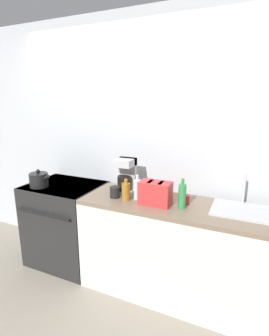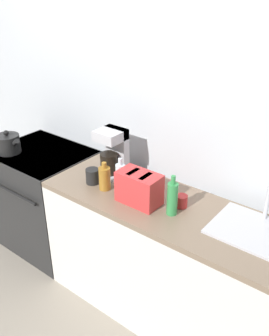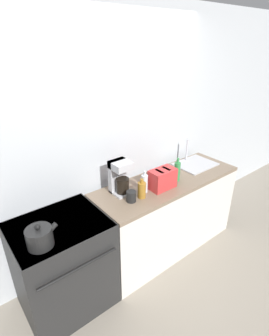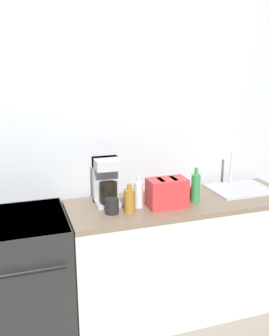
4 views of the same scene
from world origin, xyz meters
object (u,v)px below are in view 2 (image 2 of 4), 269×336
at_px(bottle_amber, 105,178).
at_px(cup_red, 182,201).
at_px(toaster, 139,188).
at_px(cup_black, 93,176).
at_px(stove, 46,198).
at_px(bottle_green, 172,198).
at_px(kettle, 8,144).
at_px(bottle_clear, 120,177).
at_px(coffee_maker, 113,151).

bearing_deg(bottle_amber, cup_red, 13.99).
xyz_separation_m(toaster, cup_black, (-0.39, -0.00, -0.05)).
distance_m(stove, cup_black, 0.84).
relative_size(stove, bottle_green, 3.51).
height_order(kettle, bottle_clear, bottle_clear).
distance_m(bottle_clear, cup_red, 0.43).
height_order(kettle, bottle_amber, bottle_amber).
bearing_deg(bottle_green, cup_black, -178.21).
bearing_deg(stove, cup_black, -8.53).
relative_size(stove, bottle_amber, 4.61).
bearing_deg(cup_black, coffee_maker, 85.20).
bearing_deg(cup_black, toaster, 0.22).
height_order(stove, coffee_maker, coffee_maker).
distance_m(stove, bottle_amber, 0.95).
relative_size(kettle, coffee_maker, 0.71).
relative_size(kettle, cup_black, 2.29).
bearing_deg(toaster, bottle_amber, -177.96).
bearing_deg(cup_red, stove, -179.22).
xyz_separation_m(toaster, bottle_green, (0.23, 0.02, 0.01)).
relative_size(bottle_green, cup_black, 2.48).
height_order(stove, toaster, toaster).
xyz_separation_m(kettle, toaster, (1.26, 0.05, 0.03)).
distance_m(stove, bottle_clear, 1.03).
bearing_deg(coffee_maker, cup_black, -94.80).
bearing_deg(toaster, cup_black, -179.78).
height_order(stove, cup_red, cup_red).
relative_size(stove, kettle, 3.79).
xyz_separation_m(coffee_maker, bottle_green, (0.61, -0.18, -0.06)).
xyz_separation_m(kettle, cup_red, (1.49, 0.17, -0.03)).
relative_size(bottle_amber, bottle_clear, 0.86).
height_order(stove, bottle_amber, bottle_amber).
xyz_separation_m(stove, bottle_amber, (0.79, -0.11, 0.52)).
bearing_deg(kettle, bottle_clear, 5.58).
relative_size(toaster, bottle_clear, 1.20).
bearing_deg(bottle_clear, toaster, -14.69).
bearing_deg(stove, bottle_clear, -3.24).
bearing_deg(bottle_green, bottle_amber, -176.85).
height_order(toaster, coffee_maker, coffee_maker).
distance_m(bottle_clear, cup_black, 0.21).
height_order(bottle_green, cup_black, bottle_green).
relative_size(kettle, cup_red, 2.99).
bearing_deg(cup_red, coffee_maker, 172.90).
distance_m(kettle, bottle_amber, 0.98).
bearing_deg(kettle, coffee_maker, 15.73).
height_order(coffee_maker, cup_black, coffee_maker).
bearing_deg(cup_red, kettle, -173.44).
height_order(bottle_amber, bottle_green, bottle_green).
xyz_separation_m(bottle_green, bottle_clear, (-0.42, 0.03, -0.01)).
relative_size(bottle_amber, cup_black, 1.88).
height_order(bottle_green, cup_red, bottle_green).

